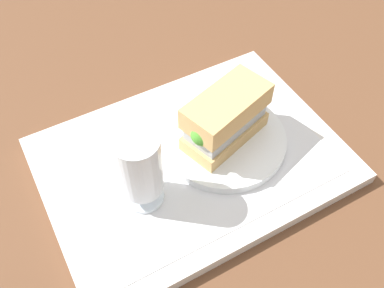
% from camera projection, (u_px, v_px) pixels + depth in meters
% --- Properties ---
extents(ground_plane, '(3.00, 3.00, 0.00)m').
position_uv_depth(ground_plane, '(192.00, 164.00, 0.66)').
color(ground_plane, brown).
extents(tray, '(0.44, 0.32, 0.02)m').
position_uv_depth(tray, '(192.00, 160.00, 0.65)').
color(tray, silver).
rests_on(tray, ground_plane).
extents(placemat, '(0.38, 0.27, 0.00)m').
position_uv_depth(placemat, '(192.00, 156.00, 0.64)').
color(placemat, silver).
rests_on(placemat, tray).
extents(plate, '(0.19, 0.19, 0.01)m').
position_uv_depth(plate, '(225.00, 141.00, 0.65)').
color(plate, white).
rests_on(plate, placemat).
extents(sandwich, '(0.14, 0.10, 0.08)m').
position_uv_depth(sandwich, '(226.00, 120.00, 0.61)').
color(sandwich, tan).
rests_on(sandwich, plate).
extents(beer_glass, '(0.06, 0.06, 0.12)m').
position_uv_depth(beer_glass, '(140.00, 169.00, 0.55)').
color(beer_glass, silver).
rests_on(beer_glass, placemat).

